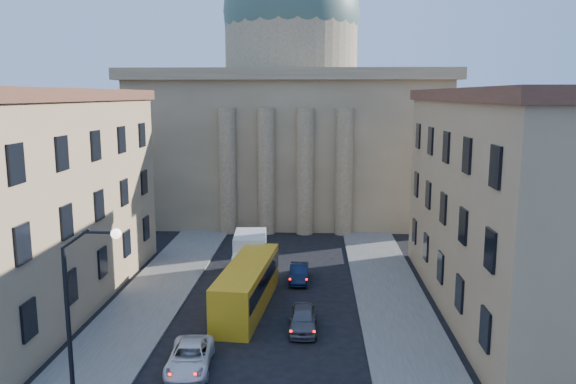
# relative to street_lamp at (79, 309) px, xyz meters

# --- Properties ---
(sidewalk_left) EXTENTS (5.00, 60.00, 0.15)m
(sidewalk_left) POSITION_rel_street_lamp_xyz_m (-1.53, 10.00, -5.21)
(sidewalk_left) COLOR #5C5954
(sidewalk_left) RESTS_ON ground
(sidewalk_right) EXTENTS (5.00, 60.00, 0.15)m
(sidewalk_right) POSITION_rel_street_lamp_xyz_m (15.47, 10.00, -5.21)
(sidewalk_right) COLOR #5C5954
(sidewalk_right) RESTS_ON ground
(church) EXTENTS (68.02, 28.76, 36.60)m
(church) POSITION_rel_street_lamp_xyz_m (6.97, 47.47, 6.59)
(church) COLOR #79674A
(church) RESTS_ON ground
(building_left) EXTENTS (11.60, 26.60, 14.70)m
(building_left) POSITION_rel_street_lamp_xyz_m (-10.03, 14.00, 2.14)
(building_left) COLOR tan
(building_left) RESTS_ON ground
(building_right) EXTENTS (11.60, 26.60, 14.70)m
(building_right) POSITION_rel_street_lamp_xyz_m (23.97, 14.00, 2.14)
(building_right) COLOR tan
(building_right) RESTS_ON ground
(street_lamp) EXTENTS (2.62, 0.44, 8.83)m
(street_lamp) POSITION_rel_street_lamp_xyz_m (0.00, 0.00, 0.00)
(street_lamp) COLOR black
(street_lamp) RESTS_ON ground
(car_left_mid) EXTENTS (2.55, 4.94, 1.33)m
(car_left_mid) POSITION_rel_street_lamp_xyz_m (3.50, 5.01, -4.62)
(car_left_mid) COLOR silver
(car_left_mid) RESTS_ON ground
(car_right_far) EXTENTS (1.76, 4.26, 1.45)m
(car_right_far) POSITION_rel_street_lamp_xyz_m (9.35, 10.32, -4.56)
(car_right_far) COLOR #515257
(car_right_far) RESTS_ON ground
(car_right_distant) EXTENTS (1.43, 4.06, 1.34)m
(car_right_distant) POSITION_rel_street_lamp_xyz_m (8.84, 19.48, -4.62)
(car_right_distant) COLOR black
(car_right_distant) RESTS_ON ground
(city_bus) EXTENTS (3.50, 11.10, 3.08)m
(city_bus) POSITION_rel_street_lamp_xyz_m (5.50, 13.82, -3.63)
(city_bus) COLOR gold
(city_bus) RESTS_ON ground
(box_truck) EXTENTS (2.80, 6.31, 3.39)m
(box_truck) POSITION_rel_street_lamp_xyz_m (4.93, 20.10, -3.68)
(box_truck) COLOR silver
(box_truck) RESTS_ON ground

